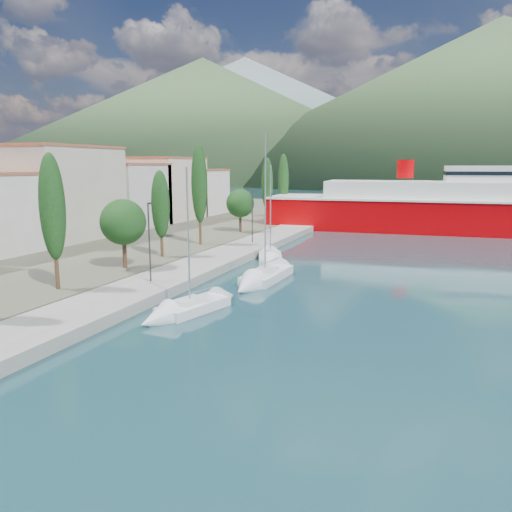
% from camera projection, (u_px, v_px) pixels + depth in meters
% --- Properties ---
extents(ground, '(1400.00, 1400.00, 0.00)m').
position_uv_depth(ground, '(400.00, 202.00, 132.04)').
color(ground, '#1B3F46').
extents(quay, '(5.00, 88.00, 0.80)m').
position_uv_depth(quay, '(215.00, 261.00, 48.92)').
color(quay, gray).
rests_on(quay, ground).
extents(land_strip, '(70.00, 148.00, 0.70)m').
position_uv_depth(land_strip, '(7.00, 231.00, 71.60)').
color(land_strip, '#565644').
rests_on(land_strip, ground).
extents(town_buildings, '(9.20, 69.20, 11.30)m').
position_uv_depth(town_buildings, '(94.00, 196.00, 66.17)').
color(town_buildings, beige).
rests_on(town_buildings, land_strip).
extents(tree_row, '(3.98, 62.59, 11.31)m').
position_uv_depth(tree_row, '(194.00, 199.00, 54.92)').
color(tree_row, '#47301E').
rests_on(tree_row, land_strip).
extents(lamp_posts, '(0.15, 43.35, 6.06)m').
position_uv_depth(lamp_posts, '(149.00, 239.00, 37.89)').
color(lamp_posts, '#2D2D33').
rests_on(lamp_posts, quay).
extents(sailboat_near, '(3.94, 7.52, 10.37)m').
position_uv_depth(sailboat_near, '(175.00, 313.00, 31.92)').
color(sailboat_near, silver).
rests_on(sailboat_near, ground).
extents(sailboat_mid, '(2.75, 9.28, 13.24)m').
position_uv_depth(sailboat_mid, '(257.00, 281.00, 40.57)').
color(sailboat_mid, silver).
rests_on(sailboat_mid, ground).
extents(sailboat_far, '(4.73, 7.54, 10.58)m').
position_uv_depth(sailboat_far, '(271.00, 262.00, 48.90)').
color(sailboat_far, silver).
rests_on(sailboat_far, ground).
extents(ferry, '(56.21, 15.56, 11.03)m').
position_uv_depth(ferry, '(459.00, 209.00, 72.95)').
color(ferry, '#BA0004').
rests_on(ferry, ground).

